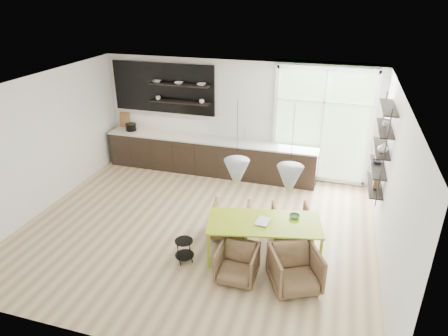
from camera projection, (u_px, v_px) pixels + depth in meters
room at (239, 146)px, 8.35m from camera, size 7.02×6.01×2.91m
kitchen_run at (207, 150)px, 10.43m from camera, size 5.54×0.69×2.75m
right_shelving at (381, 151)px, 7.62m from camera, size 0.26×1.22×1.90m
dining_table at (264, 224)px, 7.06m from camera, size 2.14×1.30×0.73m
armchair_back_left at (231, 220)px, 7.84m from camera, size 0.81×0.83×0.66m
armchair_back_right at (291, 222)px, 7.80m from camera, size 0.87×0.88×0.64m
armchair_front_left at (237, 263)px, 6.66m from camera, size 0.66×0.68×0.61m
armchair_front_right at (295, 269)px, 6.45m from camera, size 1.02×1.02×0.70m
wire_stool at (184, 248)px, 7.10m from camera, size 0.34×0.34×0.43m
table_book at (257, 220)px, 7.07m from camera, size 0.26×0.33×0.03m
table_bowl at (294, 216)px, 7.16m from camera, size 0.20×0.20×0.06m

